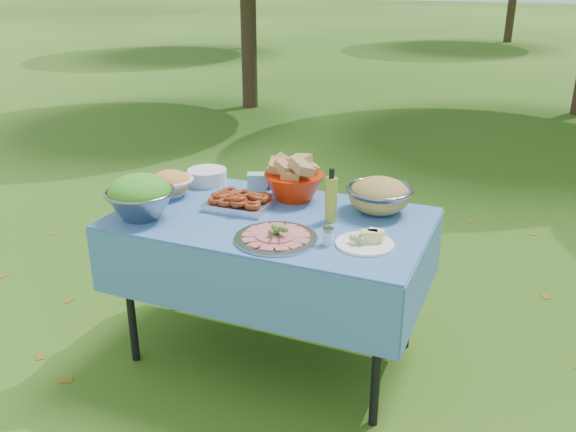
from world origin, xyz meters
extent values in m
plane|color=#103309|center=(0.00, 0.00, 0.00)|extent=(80.00, 80.00, 0.00)
cube|color=#789EE6|center=(0.00, 0.00, 0.38)|extent=(1.46, 0.86, 0.76)
cylinder|color=white|center=(-0.52, 0.31, 0.80)|extent=(0.24, 0.24, 0.08)
cube|color=#85C4DA|center=(-0.22, 0.31, 0.81)|extent=(0.12, 0.11, 0.09)
cylinder|color=pink|center=(-0.17, 0.38, 0.83)|extent=(0.06, 0.06, 0.14)
cube|color=silver|center=(-0.19, 0.04, 0.80)|extent=(0.31, 0.22, 0.07)
cylinder|color=#A5A7AC|center=(0.13, -0.23, 0.80)|extent=(0.39, 0.39, 0.08)
cylinder|color=#99A92E|center=(0.27, 0.06, 0.89)|extent=(0.06, 0.06, 0.25)
cylinder|color=white|center=(0.49, -0.14, 0.79)|extent=(0.29, 0.29, 0.07)
cylinder|color=silver|center=(0.35, -0.19, 0.80)|extent=(0.06, 0.06, 0.07)
camera|label=1|loc=(1.10, -2.43, 1.84)|focal=38.00mm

